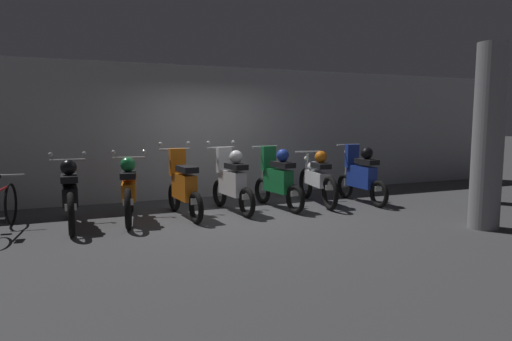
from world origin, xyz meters
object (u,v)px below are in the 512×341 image
object	(u,v)px
motorbike_slot_2	(183,187)
motorbike_slot_6	(361,175)
motorbike_slot_1	(129,189)
trash_bin	(488,182)
motorbike_slot_4	(277,179)
support_pillar	(488,137)
motorbike_slot_3	(232,181)
motorbike_slot_5	(317,178)
motorbike_slot_0	(70,194)
bicycle	(1,209)

from	to	relation	value
motorbike_slot_2	motorbike_slot_6	size ratio (longest dim) A/B	1.00
motorbike_slot_6	motorbike_slot_2	bearing A→B (deg)	179.24
motorbike_slot_1	trash_bin	bearing A→B (deg)	-8.93
motorbike_slot_4	support_pillar	world-z (taller)	support_pillar
motorbike_slot_3	motorbike_slot_5	size ratio (longest dim) A/B	0.86
support_pillar	trash_bin	xyz separation A→B (m)	(1.93, 1.56, -0.99)
motorbike_slot_0	motorbike_slot_5	size ratio (longest dim) A/B	1.00
support_pillar	motorbike_slot_3	bearing A→B (deg)	140.22
motorbike_slot_1	motorbike_slot_3	world-z (taller)	motorbike_slot_3
motorbike_slot_5	support_pillar	xyz separation A→B (m)	(1.39, -2.75, 0.89)
motorbike_slot_1	motorbike_slot_6	bearing A→B (deg)	-1.24
bicycle	motorbike_slot_5	bearing A→B (deg)	2.21
motorbike_slot_5	motorbike_slot_6	world-z (taller)	motorbike_slot_6
motorbike_slot_2	motorbike_slot_3	distance (m)	0.92
motorbike_slot_0	motorbike_slot_4	bearing A→B (deg)	1.56
motorbike_slot_2	trash_bin	world-z (taller)	motorbike_slot_2
motorbike_slot_0	motorbike_slot_5	world-z (taller)	motorbike_slot_0
motorbike_slot_4	motorbike_slot_3	bearing A→B (deg)	178.74
support_pillar	motorbike_slot_5	bearing A→B (deg)	116.79
motorbike_slot_5	motorbike_slot_6	bearing A→B (deg)	-12.07
motorbike_slot_1	motorbike_slot_2	world-z (taller)	motorbike_slot_2
motorbike_slot_3	motorbike_slot_5	xyz separation A→B (m)	(1.83, 0.07, -0.04)
motorbike_slot_4	motorbike_slot_6	size ratio (longest dim) A/B	1.00
trash_bin	motorbike_slot_4	bearing A→B (deg)	165.40
trash_bin	motorbike_slot_1	bearing A→B (deg)	171.07
motorbike_slot_1	bicycle	xyz separation A→B (m)	(-1.86, -0.12, -0.17)
motorbike_slot_6	support_pillar	distance (m)	2.73
bicycle	trash_bin	bearing A→B (deg)	-6.32
motorbike_slot_2	motorbike_slot_5	xyz separation A→B (m)	(2.74, 0.15, -0.00)
motorbike_slot_3	motorbike_slot_0	bearing A→B (deg)	-177.50
motorbike_slot_0	support_pillar	bearing A→B (deg)	-23.26
motorbike_slot_4	trash_bin	xyz separation A→B (m)	(4.23, -1.10, -0.14)
motorbike_slot_0	motorbike_slot_1	bearing A→B (deg)	5.71
motorbike_slot_3	motorbike_slot_5	distance (m)	1.83
motorbike_slot_2	trash_bin	distance (m)	6.15
motorbike_slot_1	motorbike_slot_4	bearing A→B (deg)	0.17
motorbike_slot_3	bicycle	bearing A→B (deg)	-177.75
motorbike_slot_0	motorbike_slot_5	distance (m)	4.57
motorbike_slot_3	motorbike_slot_4	xyz separation A→B (m)	(0.91, -0.02, -0.00)
motorbike_slot_0	motorbike_slot_3	world-z (taller)	motorbike_slot_3
motorbike_slot_1	motorbike_slot_6	xyz separation A→B (m)	(4.56, -0.10, 0.04)
motorbike_slot_5	bicycle	bearing A→B (deg)	-177.79
support_pillar	trash_bin	distance (m)	2.67
motorbike_slot_1	motorbike_slot_3	bearing A→B (deg)	0.89
motorbike_slot_1	support_pillar	bearing A→B (deg)	-27.75
motorbike_slot_1	support_pillar	xyz separation A→B (m)	(5.04, -2.65, 0.89)
motorbike_slot_4	support_pillar	bearing A→B (deg)	-49.08
motorbike_slot_2	motorbike_slot_4	size ratio (longest dim) A/B	1.00
motorbike_slot_0	support_pillar	distance (m)	6.54
motorbike_slot_4	motorbike_slot_5	bearing A→B (deg)	5.47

